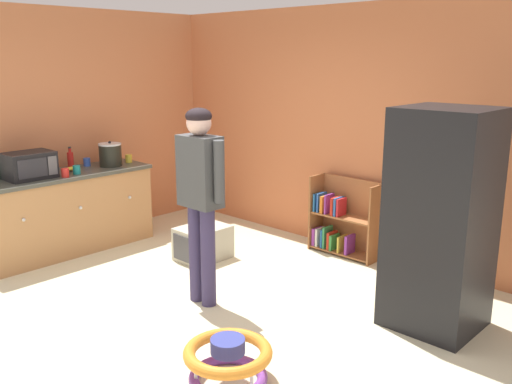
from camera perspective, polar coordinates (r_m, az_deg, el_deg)
name	(u,v)px	position (r m, az deg, el deg)	size (l,w,h in m)	color
ground_plane	(189,311)	(4.95, -6.91, -12.08)	(12.00, 12.00, 0.00)	beige
back_wall	(348,131)	(6.25, 9.46, 6.24)	(5.20, 0.06, 2.70)	#C87146
left_side_wall	(99,123)	(7.13, -15.88, 6.82)	(0.06, 2.99, 2.70)	#C5754B
kitchen_counter	(67,212)	(6.58, -18.88, -1.94)	(0.65, 1.92, 0.90)	#B07C4D
refrigerator	(441,220)	(4.62, 18.49, -2.78)	(0.73, 0.68, 1.78)	black
bookshelf	(342,222)	(6.25, 8.85, -3.04)	(0.80, 0.28, 0.85)	#9E6136
standing_person	(200,188)	(4.76, -5.74, 0.40)	(0.57, 0.22, 1.74)	#3A3258
baby_walker	(228,361)	(3.90, -2.90, -16.96)	(0.60, 0.60, 0.32)	purple
pet_carrier	(203,243)	(6.07, -5.49, -5.23)	(0.42, 0.55, 0.36)	beige
microwave	(29,165)	(6.28, -22.31, 2.56)	(0.37, 0.48, 0.28)	black
crock_pot	(110,155)	(6.70, -14.76, 3.74)	(0.26, 0.26, 0.30)	black
banana_bunch	(73,168)	(6.55, -18.30, 2.33)	(0.12, 0.16, 0.04)	yellow
ketchup_bottle	(70,159)	(6.71, -18.55, 3.19)	(0.07, 0.07, 0.25)	red
yellow_cup	(129,159)	(6.89, -12.97, 3.37)	(0.08, 0.08, 0.10)	yellow
teal_cup	(77,170)	(6.35, -17.97, 2.19)	(0.08, 0.08, 0.10)	teal
red_cup	(65,173)	(6.23, -19.04, 1.88)	(0.08, 0.08, 0.10)	red
blue_cup	(87,162)	(6.79, -17.01, 2.97)	(0.08, 0.08, 0.10)	blue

